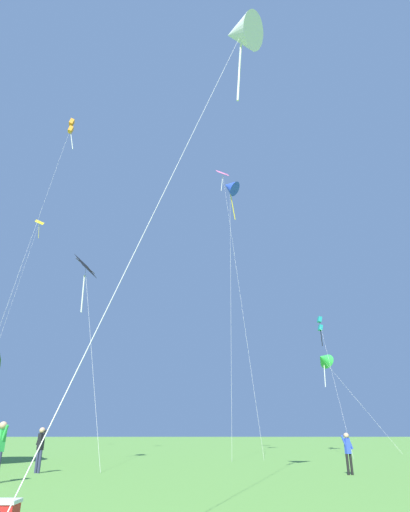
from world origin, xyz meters
TOP-DOWN VIEW (x-y plane):
  - kite_pink_low at (3.67, 33.60)m, footprint 2.41×8.92m
  - kite_white_distant at (2.98, 9.31)m, footprint 4.33×9.32m
  - kite_yellow_diamond at (-17.26, 41.52)m, footprint 2.00×11.38m
  - kite_blue_delta at (3.96, 29.94)m, footprint 2.05×7.14m
  - kite_orange_box at (-10.73, 30.12)m, footprint 1.19×8.33m
  - kite_teal_box at (12.79, 37.80)m, footprint 2.22×11.89m
  - kite_black_large at (-5.45, 21.68)m, footprint 3.70×6.25m
  - kite_green_small at (12.95, 38.45)m, footprint 4.96×6.10m
  - person_child_small at (7.17, 15.45)m, footprint 0.48×0.21m
  - person_in_red_shirt at (-4.96, 16.35)m, footprint 0.49×0.37m
  - person_foreground_watcher at (-5.00, 12.63)m, footprint 0.53×0.41m

SIDE VIEW (x-z plane):
  - person_child_small at x=7.17m, z-range 0.15..1.63m
  - person_in_red_shirt at x=-4.96m, z-range 0.17..1.86m
  - person_foreground_watcher at x=-5.00m, z-range 0.19..2.01m
  - kite_green_small at x=12.95m, z-range 3.52..12.28m
  - kite_black_large at x=-5.45m, z-range 4.37..15.85m
  - kite_teal_box at x=12.79m, z-range 5.10..16.92m
  - kite_white_distant at x=2.98m, z-range 7.34..23.83m
  - kite_blue_delta at x=3.96m, z-range 10.22..32.45m
  - kite_yellow_diamond at x=-17.26m, z-range 9.23..33.85m
  - kite_pink_low at x=3.67m, z-range 10.58..36.52m
  - kite_orange_box at x=-10.73m, z-range 13.30..42.05m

